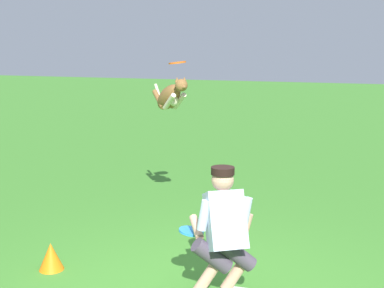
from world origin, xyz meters
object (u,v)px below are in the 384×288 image
object	(u,v)px
person	(224,231)
frisbee_held	(191,231)
training_cone	(51,256)
frisbee_flying	(177,63)
dog	(170,97)

from	to	relation	value
person	frisbee_held	distance (m)	0.40
training_cone	frisbee_held	bearing A→B (deg)	-178.36
frisbee_flying	dog	bearing A→B (deg)	-35.12
training_cone	dog	bearing A→B (deg)	-101.26
person	training_cone	bearing A→B (deg)	54.43
person	frisbee_held	bearing A→B (deg)	38.35
person	frisbee_flying	size ratio (longest dim) A/B	5.39
person	dog	size ratio (longest dim) A/B	1.62
frisbee_flying	frisbee_held	size ratio (longest dim) A/B	0.97
person	training_cone	xyz separation A→B (m)	(1.96, -0.08, -0.55)
frisbee_flying	frisbee_held	xyz separation A→B (m)	(-0.98, 2.20, -1.55)
frisbee_held	frisbee_flying	bearing A→B (deg)	-66.04
dog	training_cone	xyz separation A→B (m)	(0.47, 2.35, -1.53)
person	training_cone	size ratio (longest dim) A/B	4.31
dog	frisbee_held	size ratio (longest dim) A/B	3.24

